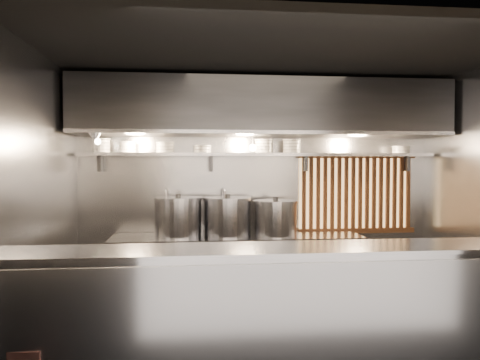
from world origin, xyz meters
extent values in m
plane|color=black|center=(0.00, 0.00, 0.00)|extent=(4.50, 4.50, 0.00)
plane|color=black|center=(0.00, 0.00, 2.80)|extent=(4.50, 4.50, 0.00)
plane|color=gray|center=(0.00, 1.50, 1.40)|extent=(4.50, 0.00, 4.50)
plane|color=gray|center=(-2.25, 0.00, 1.40)|extent=(0.00, 3.00, 3.00)
cube|color=#A1A1A6|center=(0.00, -0.95, 0.55)|extent=(4.50, 0.50, 1.10)
cube|color=#939399|center=(0.00, -1.21, 0.55)|extent=(4.50, 0.02, 1.01)
cube|color=#A1A1A6|center=(0.00, -0.95, 1.11)|extent=(4.50, 0.56, 0.03)
cube|color=#A1A1A6|center=(-0.30, 1.13, 0.45)|extent=(3.00, 0.70, 0.90)
cube|color=#A1A1A6|center=(0.00, 1.32, 1.88)|extent=(4.40, 0.34, 0.04)
cube|color=#2D2D30|center=(0.00, 1.10, 2.42)|extent=(4.40, 0.80, 0.65)
cube|color=#A1A1A6|center=(0.00, 0.70, 2.12)|extent=(4.40, 0.03, 0.04)
cube|color=#FFC572|center=(1.30, 1.48, 1.38)|extent=(1.50, 0.02, 0.92)
cube|color=brown|center=(1.30, 1.43, 1.87)|extent=(1.56, 0.06, 0.06)
cube|color=brown|center=(1.30, 1.43, 0.89)|extent=(1.56, 0.06, 0.06)
cube|color=brown|center=(0.60, 1.43, 1.38)|extent=(0.04, 0.04, 0.92)
cube|color=brown|center=(0.69, 1.43, 1.38)|extent=(0.04, 0.04, 0.92)
cube|color=brown|center=(0.78, 1.43, 1.38)|extent=(0.04, 0.04, 0.92)
cube|color=brown|center=(0.88, 1.43, 1.38)|extent=(0.04, 0.04, 0.92)
cube|color=brown|center=(0.97, 1.43, 1.38)|extent=(0.04, 0.04, 0.92)
cube|color=brown|center=(1.07, 1.43, 1.38)|extent=(0.04, 0.04, 0.92)
cube|color=brown|center=(1.16, 1.43, 1.38)|extent=(0.04, 0.04, 0.92)
cube|color=brown|center=(1.25, 1.43, 1.38)|extent=(0.04, 0.04, 0.92)
cube|color=brown|center=(1.35, 1.43, 1.38)|extent=(0.04, 0.04, 0.92)
cube|color=brown|center=(1.44, 1.43, 1.38)|extent=(0.04, 0.04, 0.92)
cube|color=brown|center=(1.53, 1.43, 1.38)|extent=(0.04, 0.04, 0.92)
cube|color=brown|center=(1.63, 1.43, 1.38)|extent=(0.04, 0.04, 0.92)
cube|color=brown|center=(1.72, 1.43, 1.38)|extent=(0.04, 0.04, 0.92)
cube|color=brown|center=(1.82, 1.43, 1.38)|extent=(0.04, 0.04, 0.92)
cube|color=brown|center=(1.91, 1.43, 1.38)|extent=(0.04, 0.04, 0.92)
cube|color=brown|center=(2.00, 1.43, 1.38)|extent=(0.04, 0.04, 0.92)
cylinder|color=silver|center=(-1.15, 1.45, 1.19)|extent=(0.03, 0.03, 0.48)
sphere|color=silver|center=(-1.15, 1.45, 1.43)|extent=(0.04, 0.04, 0.04)
cylinder|color=silver|center=(-1.15, 1.32, 1.43)|extent=(0.03, 0.26, 0.03)
sphere|color=silver|center=(-1.15, 1.19, 1.43)|extent=(0.04, 0.04, 0.04)
cylinder|color=silver|center=(-1.15, 1.19, 1.36)|extent=(0.03, 0.03, 0.14)
cylinder|color=silver|center=(-0.45, 1.45, 1.19)|extent=(0.03, 0.03, 0.48)
sphere|color=silver|center=(-0.45, 1.45, 1.43)|extent=(0.04, 0.04, 0.04)
cylinder|color=silver|center=(-0.45, 1.32, 1.43)|extent=(0.03, 0.26, 0.03)
sphere|color=silver|center=(-0.45, 1.19, 1.43)|extent=(0.04, 0.04, 0.04)
cylinder|color=silver|center=(-0.45, 1.19, 1.36)|extent=(0.03, 0.03, 0.14)
cone|color=#A1A1A6|center=(-1.90, 0.85, 2.07)|extent=(0.25, 0.27, 0.20)
sphere|color=#FFE0B2|center=(-1.87, 0.83, 2.01)|extent=(0.07, 0.07, 0.07)
cylinder|color=#2D2D30|center=(-1.90, 0.95, 2.15)|extent=(0.02, 0.22, 0.02)
cylinder|color=#2D2D30|center=(-0.10, 1.20, 2.04)|extent=(0.01, 0.01, 0.12)
sphere|color=#FFE0B2|center=(-0.10, 1.20, 1.96)|extent=(0.09, 0.09, 0.09)
cylinder|color=#A1A1A6|center=(-0.41, 1.14, 1.12)|extent=(0.60, 0.60, 0.43)
cylinder|color=#A1A1A6|center=(-0.41, 1.14, 1.35)|extent=(0.63, 0.63, 0.03)
cylinder|color=#2D2D30|center=(-0.41, 1.14, 1.38)|extent=(0.06, 0.06, 0.04)
cylinder|color=#A1A1A6|center=(-1.01, 1.14, 1.12)|extent=(0.67, 0.67, 0.44)
cylinder|color=#A1A1A6|center=(-1.01, 1.14, 1.35)|extent=(0.71, 0.71, 0.03)
cylinder|color=#2D2D30|center=(-1.01, 1.14, 1.39)|extent=(0.06, 0.06, 0.04)
cylinder|color=#A1A1A6|center=(0.16, 1.08, 1.10)|extent=(0.55, 0.55, 0.40)
cylinder|color=#A1A1A6|center=(0.16, 1.08, 1.31)|extent=(0.58, 0.58, 0.03)
cylinder|color=#2D2D30|center=(0.16, 1.08, 1.35)|extent=(0.06, 0.06, 0.04)
cylinder|color=white|center=(-1.92, 1.32, 1.92)|extent=(0.20, 0.20, 0.03)
cylinder|color=white|center=(-1.92, 1.32, 1.96)|extent=(0.20, 0.20, 0.03)
cylinder|color=white|center=(-1.92, 1.32, 2.00)|extent=(0.20, 0.20, 0.03)
cylinder|color=white|center=(-1.92, 1.32, 2.03)|extent=(0.20, 0.20, 0.03)
cylinder|color=white|center=(-1.92, 1.32, 2.06)|extent=(0.21, 0.21, 0.01)
cylinder|color=white|center=(-1.61, 1.32, 1.92)|extent=(0.20, 0.20, 0.03)
cylinder|color=white|center=(-1.61, 1.32, 1.96)|extent=(0.20, 0.20, 0.03)
cylinder|color=white|center=(-1.61, 1.32, 2.00)|extent=(0.20, 0.20, 0.03)
cylinder|color=white|center=(-1.61, 1.32, 2.02)|extent=(0.22, 0.22, 0.01)
cylinder|color=white|center=(-1.16, 1.32, 1.92)|extent=(0.21, 0.21, 0.03)
cylinder|color=white|center=(-1.16, 1.32, 1.96)|extent=(0.21, 0.21, 0.03)
cylinder|color=white|center=(-1.16, 1.32, 2.00)|extent=(0.21, 0.21, 0.03)
cylinder|color=white|center=(-1.16, 1.32, 2.02)|extent=(0.23, 0.23, 0.01)
cylinder|color=white|center=(-0.71, 1.32, 1.92)|extent=(0.21, 0.21, 0.03)
cylinder|color=white|center=(-0.71, 1.32, 1.96)|extent=(0.21, 0.21, 0.03)
cylinder|color=white|center=(-0.71, 1.32, 1.99)|extent=(0.22, 0.22, 0.01)
cylinder|color=white|center=(0.06, 1.32, 1.92)|extent=(0.22, 0.22, 0.03)
cylinder|color=white|center=(0.06, 1.32, 1.96)|extent=(0.22, 0.22, 0.03)
cylinder|color=white|center=(0.06, 1.32, 2.00)|extent=(0.22, 0.22, 0.03)
cylinder|color=white|center=(0.06, 1.32, 2.03)|extent=(0.22, 0.22, 0.03)
cylinder|color=white|center=(0.06, 1.32, 2.06)|extent=(0.24, 0.24, 0.01)
cylinder|color=white|center=(0.41, 1.32, 1.92)|extent=(0.22, 0.22, 0.03)
cylinder|color=white|center=(0.41, 1.32, 1.96)|extent=(0.22, 0.22, 0.03)
cylinder|color=white|center=(0.41, 1.32, 2.00)|extent=(0.22, 0.22, 0.03)
cylinder|color=white|center=(0.41, 1.32, 2.03)|extent=(0.22, 0.22, 0.03)
cylinder|color=white|center=(0.41, 1.32, 2.06)|extent=(0.24, 0.24, 0.01)
cylinder|color=white|center=(1.85, 1.32, 1.92)|extent=(0.22, 0.22, 0.03)
cylinder|color=white|center=(1.85, 1.32, 1.96)|extent=(0.22, 0.22, 0.03)
cylinder|color=white|center=(1.85, 1.32, 1.99)|extent=(0.24, 0.24, 0.01)
camera|label=1|loc=(-0.87, -4.45, 1.77)|focal=35.00mm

